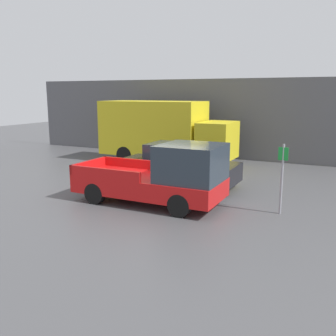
{
  "coord_description": "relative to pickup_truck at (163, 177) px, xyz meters",
  "views": [
    {
      "loc": [
        5.81,
        -11.59,
        3.75
      ],
      "look_at": [
        -0.03,
        0.34,
        1.06
      ],
      "focal_mm": 40.0,
      "sensor_mm": 36.0,
      "label": 1
    }
  ],
  "objects": [
    {
      "name": "ground_plane",
      "position": [
        -0.28,
        0.66,
        -0.97
      ],
      "size": [
        60.0,
        60.0,
        0.0
      ],
      "primitive_type": "plane",
      "color": "#4C4C4F"
    },
    {
      "name": "building_wall",
      "position": [
        -0.28,
        9.84,
        1.29
      ],
      "size": [
        28.0,
        0.15,
        4.52
      ],
      "color": "#56565B",
      "rests_on": "ground"
    },
    {
      "name": "pickup_truck",
      "position": [
        0.0,
        0.0,
        0.0
      ],
      "size": [
        5.11,
        2.11,
        2.13
      ],
      "color": "red",
      "rests_on": "ground"
    },
    {
      "name": "car",
      "position": [
        -0.63,
        2.68,
        -0.12
      ],
      "size": [
        4.89,
        1.9,
        1.72
      ],
      "color": "black",
      "rests_on": "ground"
    },
    {
      "name": "delivery_truck",
      "position": [
        -3.56,
        6.97,
        0.79
      ],
      "size": [
        7.21,
        2.56,
        3.3
      ],
      "color": "gold",
      "rests_on": "ground"
    },
    {
      "name": "parking_sign",
      "position": [
        3.74,
        0.74,
        0.28
      ],
      "size": [
        0.3,
        0.07,
        2.21
      ],
      "color": "gray",
      "rests_on": "ground"
    }
  ]
}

